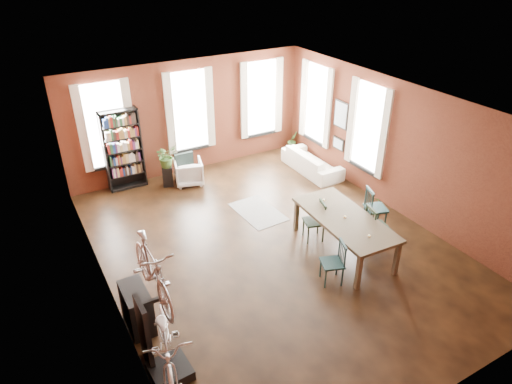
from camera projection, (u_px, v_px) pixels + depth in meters
room at (268, 145)px, 9.70m from camera, size 9.00×9.04×3.22m
dining_table at (343, 234)px, 9.80m from camera, size 1.25×2.53×0.84m
dining_chair_a at (332, 263)px, 8.89m from camera, size 0.54×0.54×0.91m
dining_chair_b at (314, 221)px, 10.17m from camera, size 0.54×0.54×0.93m
dining_chair_c at (377, 227)px, 9.90m from camera, size 0.55×0.55×1.01m
dining_chair_d at (376, 208)px, 10.60m from camera, size 0.59×0.59×1.01m
bookshelf at (123, 150)px, 12.03m from camera, size 1.00×0.32×2.20m
white_armchair at (189, 171)px, 12.57m from camera, size 0.89×0.86×0.76m
cream_sofa at (312, 158)px, 13.22m from camera, size 0.61×2.08×0.81m
striped_rug at (258, 212)px, 11.40m from camera, size 0.99×1.51×0.01m
bike_trainer at (170, 371)px, 7.11m from camera, size 0.63×0.63×0.17m
bike_wall_rack at (145, 335)px, 7.01m from camera, size 0.16×0.60×1.30m
console_table at (137, 308)px, 7.87m from camera, size 0.40×0.80×0.80m
plant_stand at (168, 176)px, 12.52m from camera, size 0.35×0.35×0.55m
plant_by_sofa at (292, 146)px, 14.71m from camera, size 0.49×0.70×0.28m
plant_small at (378, 211)px, 11.31m from camera, size 0.46×0.45×0.15m
bicycle_floor at (164, 322)px, 6.60m from camera, size 0.89×1.13×1.91m
bicycle_hung at (149, 252)px, 6.40m from camera, size 0.47×1.00×1.66m
plant_on_stand at (166, 158)px, 12.29m from camera, size 0.72×0.76×0.49m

